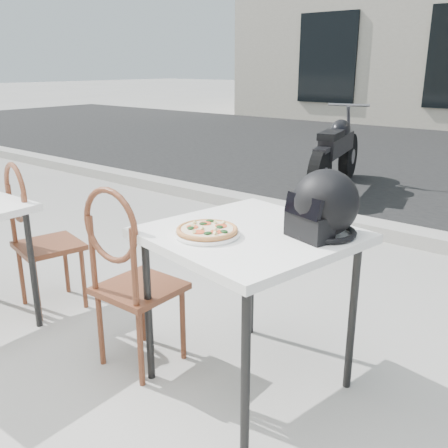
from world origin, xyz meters
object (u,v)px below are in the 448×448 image
Objects in this scene: cafe_chair_main at (128,270)px; cafe_chair_side at (35,229)px; cafe_table_main at (250,246)px; helmet at (324,207)px; pizza at (207,230)px; motorcycle at (336,154)px; plate at (207,234)px.

cafe_chair_main reaches higher than cafe_chair_side.
cafe_chair_side is at bearing -172.52° from cafe_table_main.
helmet is (0.27, 0.15, 0.19)m from cafe_table_main.
cafe_chair_main reaches higher than pizza.
cafe_chair_side reaches higher than cafe_table_main.
motorcycle is (-1.37, 3.92, -0.35)m from pizza.
motorcycle is at bearing 111.41° from cafe_table_main.
pizza is (-0.10, -0.16, 0.10)m from cafe_table_main.
plate is 0.49m from cafe_chair_main.
plate is (-0.10, -0.16, 0.08)m from cafe_table_main.
pizza reaches higher than plate.
plate is 0.37× the size of cafe_chair_main.
cafe_chair_side is (-1.42, -0.19, -0.17)m from cafe_table_main.
cafe_chair_main is 0.91m from cafe_chair_side.
cafe_chair_main is at bearing -171.58° from cafe_chair_side.
cafe_chair_side is 3.95m from motorcycle.
cafe_table_main is 0.22m from pizza.
pizza is 1.34m from cafe_chair_side.
cafe_chair_main is 4.13m from motorcycle.
plate is at bearing -122.50° from cafe_table_main.
motorcycle is at bearing 109.26° from pizza.
motorcycle is at bearing 132.45° from helmet.
cafe_chair_side is 0.48× the size of motorcycle.
pizza is at bearing 51.39° from plate.
plate is 1.34m from cafe_chair_side.
helmet is 4.04m from motorcycle.
helmet is 0.38× the size of cafe_chair_side.
plate is 4.17m from motorcycle.
cafe_table_main is 2.67× the size of plate.
cafe_table_main is 0.36m from helmet.
pizza is 0.36× the size of cafe_chair_side.
helmet reaches higher than cafe_chair_side.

